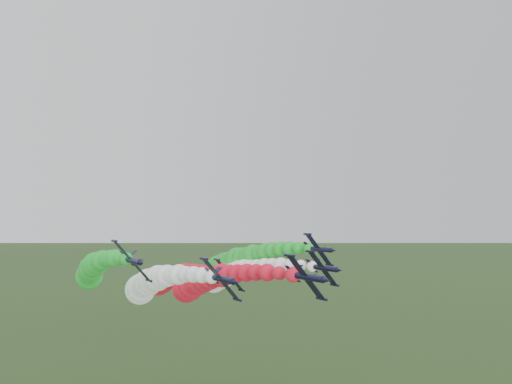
% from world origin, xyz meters
% --- Properties ---
extents(jet_lead, '(12.44, 64.53, 15.39)m').
position_xyz_m(jet_lead, '(6.33, 28.46, 35.69)').
color(jet_lead, black).
rests_on(jet_lead, ground).
extents(jet_inner_left, '(12.80, 64.89, 15.75)m').
position_xyz_m(jet_inner_left, '(-2.01, 37.39, 35.07)').
color(jet_inner_left, black).
rests_on(jet_inner_left, ground).
extents(jet_inner_right, '(12.29, 64.38, 15.23)m').
position_xyz_m(jet_inner_right, '(20.53, 41.79, 35.21)').
color(jet_inner_right, black).
rests_on(jet_inner_right, ground).
extents(jet_outer_left, '(12.07, 64.16, 15.01)m').
position_xyz_m(jet_outer_left, '(-12.41, 45.40, 37.84)').
color(jet_outer_left, black).
rests_on(jet_outer_left, ground).
extents(jet_outer_right, '(12.92, 65.01, 15.86)m').
position_xyz_m(jet_outer_right, '(26.17, 51.03, 37.62)').
color(jet_outer_right, black).
rests_on(jet_outer_right, ground).
extents(jet_trail, '(12.21, 64.30, 15.15)m').
position_xyz_m(jet_trail, '(10.03, 56.39, 33.36)').
color(jet_trail, black).
rests_on(jet_trail, ground).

